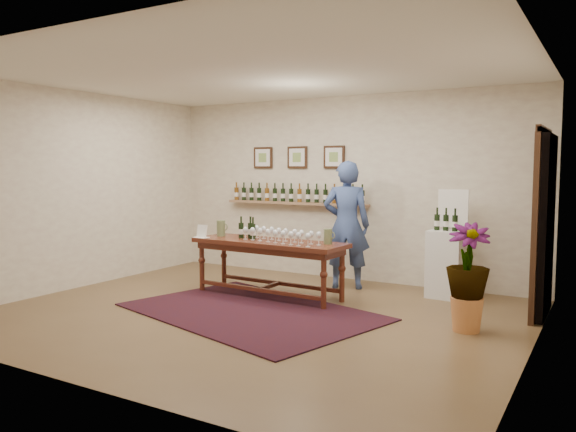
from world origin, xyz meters
The scene contains 14 objects.
ground centered at (0.00, 0.00, 0.00)m, with size 6.00×6.00×0.00m, color brown.
room_shell centered at (2.11, 1.86, 1.12)m, with size 6.00×6.00×6.00m.
rug centered at (-0.08, 0.05, 0.01)m, with size 2.94×1.96×0.02m, color #4B130D.
tasting_table centered at (-0.33, 0.87, 0.64)m, with size 2.15×0.76×0.75m.
table_glasses centered at (-0.12, 0.82, 0.84)m, with size 1.28×0.30×0.18m, color silver, non-canonical shape.
table_bottles centered at (-0.68, 0.91, 0.89)m, with size 0.25×0.14×0.27m, color black, non-canonical shape.
pitcher_left centered at (-1.17, 0.93, 0.87)m, with size 0.14×0.14×0.22m, color #606D43, non-canonical shape.
pitcher_right centered at (0.50, 0.95, 0.85)m, with size 0.12×0.12×0.19m, color #606D43, non-canonical shape.
menu_card centered at (-1.31, 0.68, 0.84)m, with size 0.19×0.14×0.18m, color white.
display_pedestal centered at (1.73, 2.01, 0.45)m, with size 0.45×0.45×0.89m, color silver.
pedestal_bottles centered at (1.72, 1.96, 1.05)m, with size 0.31×0.08×0.31m, color black, non-canonical shape.
info_sign centered at (1.76, 2.16, 1.17)m, with size 0.41×0.02×0.56m, color white.
potted_plant centered at (2.32, 0.56, 0.58)m, with size 0.67×0.67×0.99m.
person centered at (0.34, 1.87, 0.91)m, with size 0.66×0.43×1.82m, color #374B82.
Camera 1 is at (3.60, -5.39, 1.73)m, focal length 35.00 mm.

